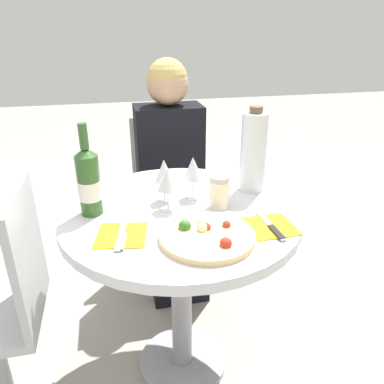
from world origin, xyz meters
TOP-DOWN VIEW (x-y plane):
  - ground_plane at (0.00, 0.00)m, footprint 12.00×12.00m
  - dining_table at (0.00, 0.00)m, footprint 0.83×0.83m
  - chair_behind_diner at (0.08, 0.73)m, footprint 0.37×0.37m
  - seated_diner at (0.08, 0.60)m, footprint 0.33×0.42m
  - chair_empty_side at (-0.62, -0.04)m, footprint 0.37×0.37m
  - pizza_large at (0.04, -0.21)m, footprint 0.29×0.29m
  - wine_bottle at (-0.30, 0.04)m, footprint 0.08×0.08m
  - tall_carafe at (0.30, 0.11)m, footprint 0.10×0.10m
  - sugar_shaker at (0.14, -0.01)m, footprint 0.07×0.07m
  - wine_glass_front_left at (-0.04, 0.01)m, footprint 0.07×0.07m
  - wine_glass_back_left at (-0.04, 0.09)m, footprint 0.07×0.07m
  - wine_glass_back_right at (0.07, 0.09)m, footprint 0.07×0.07m
  - place_setting_left at (-0.21, -0.13)m, footprint 0.17×0.19m
  - place_setting_right at (0.26, -0.18)m, footprint 0.15×0.19m

SIDE VIEW (x-z plane):
  - ground_plane at x=0.00m, z-range 0.00..0.00m
  - chair_behind_diner at x=0.08m, z-range -0.01..0.87m
  - chair_empty_side at x=-0.62m, z-range -0.01..0.87m
  - seated_diner at x=0.08m, z-range -0.04..1.15m
  - dining_table at x=0.00m, z-range 0.23..0.97m
  - place_setting_left at x=-0.21m, z-range 0.73..0.75m
  - place_setting_right at x=0.26m, z-range 0.73..0.75m
  - pizza_large at x=0.04m, z-range 0.73..0.77m
  - sugar_shaker at x=0.14m, z-range 0.74..0.85m
  - wine_glass_front_left at x=-0.04m, z-range 0.77..0.92m
  - wine_glass_back_left at x=-0.04m, z-range 0.77..0.93m
  - wine_glass_back_right at x=0.07m, z-range 0.77..0.93m
  - wine_bottle at x=-0.30m, z-range 0.70..1.01m
  - tall_carafe at x=0.30m, z-range 0.73..1.05m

